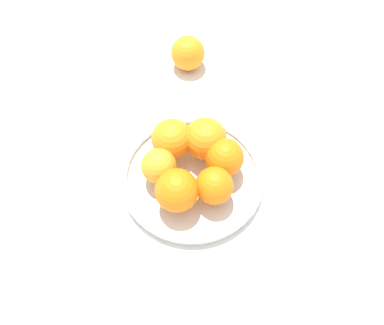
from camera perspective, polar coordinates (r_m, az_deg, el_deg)
ground_plane at (r=0.74m, az=-0.00°, el=-2.57°), size 4.00×4.00×0.00m
fruit_bowl at (r=0.73m, az=-0.00°, el=-2.06°), size 0.28×0.28×0.03m
orange_pile at (r=0.69m, az=0.03°, el=0.36°), size 0.19×0.19×0.08m
stray_orange at (r=0.91m, az=-0.62°, el=16.32°), size 0.08×0.08×0.08m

